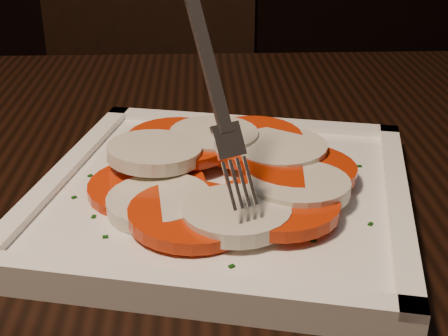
{
  "coord_description": "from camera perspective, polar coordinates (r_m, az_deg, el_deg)",
  "views": [
    {
      "loc": [
        0.25,
        -0.22,
        0.97
      ],
      "look_at": [
        0.27,
        0.17,
        0.78
      ],
      "focal_mm": 50.0,
      "sensor_mm": 36.0,
      "label": 1
    }
  ],
  "objects": [
    {
      "name": "table",
      "position": [
        0.52,
        -4.75,
        -12.65
      ],
      "size": [
        1.2,
        0.8,
        0.75
      ],
      "rotation": [
        0.0,
        0.0,
        -0.0
      ],
      "color": "black",
      "rests_on": "ground"
    },
    {
      "name": "chair",
      "position": [
        1.2,
        -7.92,
        4.17
      ],
      "size": [
        0.5,
        0.5,
        0.93
      ],
      "rotation": [
        0.0,
        0.0,
        -0.23
      ],
      "color": "black",
      "rests_on": "ground"
    },
    {
      "name": "plate",
      "position": [
        0.45,
        -0.0,
        -2.59
      ],
      "size": [
        0.31,
        0.31,
        0.01
      ],
      "primitive_type": "cube",
      "rotation": [
        0.0,
        0.0,
        -0.23
      ],
      "color": "white",
      "rests_on": "table"
    },
    {
      "name": "caprese_salad",
      "position": [
        0.44,
        -0.0,
        -0.46
      ],
      "size": [
        0.21,
        0.21,
        0.03
      ],
      "color": "red",
      "rests_on": "plate"
    },
    {
      "name": "fork",
      "position": [
        0.38,
        -2.08,
        9.32
      ],
      "size": [
        0.07,
        0.09,
        0.15
      ],
      "primitive_type": null,
      "rotation": [
        0.0,
        0.0,
        0.48
      ],
      "color": "white",
      "rests_on": "caprese_salad"
    }
  ]
}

